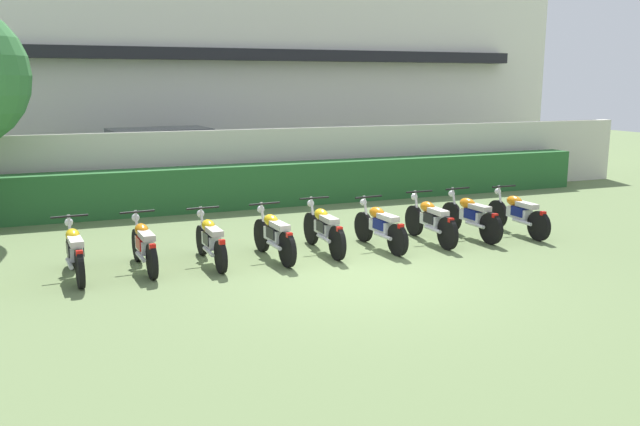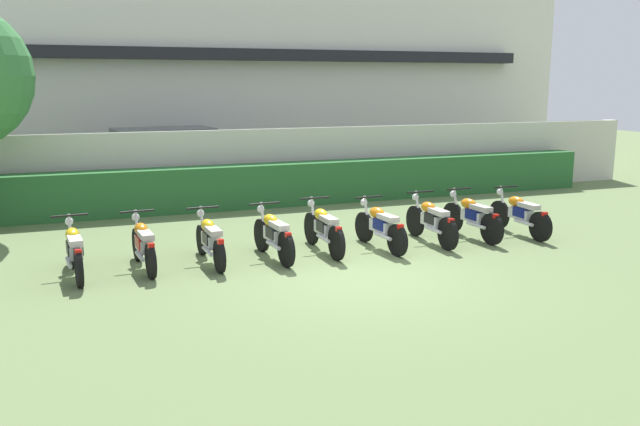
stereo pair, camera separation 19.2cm
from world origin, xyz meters
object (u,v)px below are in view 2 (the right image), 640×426
at_px(motorcycle_in_row_1, 143,244).
at_px(motorcycle_in_row_0, 74,250).
at_px(motorcycle_in_row_2, 210,239).
at_px(motorcycle_in_row_8, 520,214).
at_px(motorcycle_in_row_5, 380,226).
at_px(motorcycle_in_row_6, 431,220).
at_px(motorcycle_in_row_4, 323,228).
at_px(motorcycle_in_row_7, 472,216).
at_px(motorcycle_in_row_3, 273,234).
at_px(parked_car, 170,162).

bearing_deg(motorcycle_in_row_1, motorcycle_in_row_0, 88.84).
height_order(motorcycle_in_row_0, motorcycle_in_row_2, motorcycle_in_row_0).
bearing_deg(motorcycle_in_row_8, motorcycle_in_row_5, 89.82).
bearing_deg(motorcycle_in_row_6, motorcycle_in_row_4, 87.89).
bearing_deg(motorcycle_in_row_5, motorcycle_in_row_2, 82.79).
bearing_deg(motorcycle_in_row_7, motorcycle_in_row_3, 87.82).
xyz_separation_m(parked_car, motorcycle_in_row_6, (4.04, -7.73, -0.48)).
relative_size(motorcycle_in_row_0, motorcycle_in_row_4, 0.96).
xyz_separation_m(motorcycle_in_row_2, motorcycle_in_row_6, (4.44, -0.04, 0.02)).
bearing_deg(parked_car, motorcycle_in_row_2, -98.66).
distance_m(motorcycle_in_row_0, motorcycle_in_row_5, 5.53).
distance_m(motorcycle_in_row_1, motorcycle_in_row_2, 1.14).
distance_m(parked_car, motorcycle_in_row_1, 7.83).
distance_m(motorcycle_in_row_2, motorcycle_in_row_4, 2.17).
bearing_deg(motorcycle_in_row_4, motorcycle_in_row_3, 98.19).
height_order(motorcycle_in_row_0, motorcycle_in_row_4, motorcycle_in_row_4).
distance_m(motorcycle_in_row_3, motorcycle_in_row_6, 3.30).
relative_size(parked_car, motorcycle_in_row_3, 2.54).
bearing_deg(motorcycle_in_row_2, motorcycle_in_row_5, -94.65).
distance_m(motorcycle_in_row_5, motorcycle_in_row_7, 2.16).
xyz_separation_m(motorcycle_in_row_0, motorcycle_in_row_1, (1.11, 0.07, -0.01)).
bearing_deg(motorcycle_in_row_5, motorcycle_in_row_7, -91.21).
distance_m(motorcycle_in_row_1, motorcycle_in_row_3, 2.28).
height_order(motorcycle_in_row_0, motorcycle_in_row_6, motorcycle_in_row_6).
relative_size(motorcycle_in_row_6, motorcycle_in_row_7, 1.00).
height_order(motorcycle_in_row_0, motorcycle_in_row_8, motorcycle_in_row_0).
relative_size(motorcycle_in_row_7, motorcycle_in_row_8, 0.99).
bearing_deg(motorcycle_in_row_4, motorcycle_in_row_0, 90.74).
height_order(parked_car, motorcycle_in_row_2, parked_car).
relative_size(motorcycle_in_row_0, motorcycle_in_row_1, 1.03).
height_order(parked_car, motorcycle_in_row_1, parked_car).
relative_size(motorcycle_in_row_0, motorcycle_in_row_6, 0.97).
distance_m(motorcycle_in_row_1, motorcycle_in_row_7, 6.58).
relative_size(motorcycle_in_row_0, motorcycle_in_row_5, 1.01).
xyz_separation_m(parked_car, motorcycle_in_row_3, (0.74, -7.80, -0.48)).
distance_m(motorcycle_in_row_4, motorcycle_in_row_7, 3.26).
bearing_deg(motorcycle_in_row_1, motorcycle_in_row_2, -95.93).
relative_size(parked_car, motorcycle_in_row_6, 2.42).
distance_m(motorcycle_in_row_3, motorcycle_in_row_8, 5.40).
relative_size(parked_car, motorcycle_in_row_8, 2.38).
distance_m(motorcycle_in_row_1, motorcycle_in_row_5, 4.42).
height_order(motorcycle_in_row_2, motorcycle_in_row_4, motorcycle_in_row_4).
bearing_deg(motorcycle_in_row_0, parked_car, -23.72).
height_order(motorcycle_in_row_3, motorcycle_in_row_4, motorcycle_in_row_4).
bearing_deg(motorcycle_in_row_8, motorcycle_in_row_1, 88.14).
distance_m(motorcycle_in_row_1, motorcycle_in_row_4, 3.31).
distance_m(motorcycle_in_row_2, motorcycle_in_row_5, 3.28).
bearing_deg(motorcycle_in_row_1, motorcycle_in_row_8, -95.29).
distance_m(motorcycle_in_row_0, motorcycle_in_row_7, 7.69).
bearing_deg(motorcycle_in_row_2, motorcycle_in_row_6, -93.00).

